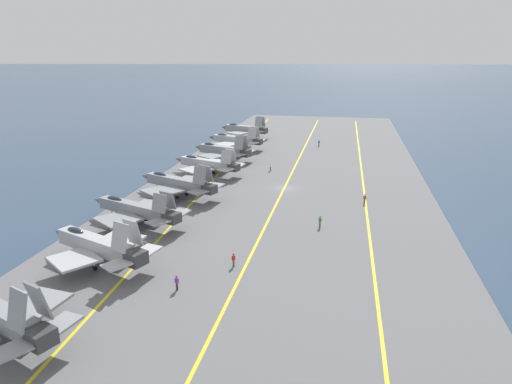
{
  "coord_description": "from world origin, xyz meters",
  "views": [
    {
      "loc": [
        -82.1,
        -11.06,
        25.02
      ],
      "look_at": [
        -11.59,
        3.14,
        2.9
      ],
      "focal_mm": 32.0,
      "sensor_mm": 36.0,
      "label": 1
    }
  ],
  "objects_px": {
    "crew_brown_vest": "(365,198)",
    "crew_red_vest": "(234,259)",
    "crew_blue_vest": "(319,143)",
    "parked_jet_third": "(135,209)",
    "crew_white_vest": "(270,167)",
    "parked_jet_fifth": "(207,164)",
    "parked_jet_sixth": "(222,150)",
    "parked_jet_seventh": "(235,140)",
    "crew_green_vest": "(320,221)",
    "crew_purple_vest": "(177,282)",
    "parked_jet_eighth": "(244,129)",
    "parked_jet_fourth": "(178,183)",
    "parked_jet_second": "(97,245)"
  },
  "relations": [
    {
      "from": "parked_jet_eighth",
      "to": "crew_blue_vest",
      "type": "relative_size",
      "value": 8.52
    },
    {
      "from": "parked_jet_second",
      "to": "parked_jet_fifth",
      "type": "xyz_separation_m",
      "value": [
        43.13,
        -0.27,
        -0.21
      ]
    },
    {
      "from": "parked_jet_third",
      "to": "crew_purple_vest",
      "type": "xyz_separation_m",
      "value": [
        -17.29,
        -12.98,
        -1.51
      ]
    },
    {
      "from": "parked_jet_sixth",
      "to": "parked_jet_second",
      "type": "bearing_deg",
      "value": -179.84
    },
    {
      "from": "parked_jet_second",
      "to": "parked_jet_sixth",
      "type": "relative_size",
      "value": 1.02
    },
    {
      "from": "crew_purple_vest",
      "to": "crew_red_vest",
      "type": "distance_m",
      "value": 8.15
    },
    {
      "from": "parked_jet_sixth",
      "to": "parked_jet_fourth",
      "type": "bearing_deg",
      "value": 179.69
    },
    {
      "from": "parked_jet_second",
      "to": "crew_purple_vest",
      "type": "xyz_separation_m",
      "value": [
        -3.95,
        -11.46,
        -1.68
      ]
    },
    {
      "from": "parked_jet_fourth",
      "to": "crew_green_vest",
      "type": "xyz_separation_m",
      "value": [
        -10.04,
        -25.68,
        -1.56
      ]
    },
    {
      "from": "parked_jet_fifth",
      "to": "crew_blue_vest",
      "type": "xyz_separation_m",
      "value": [
        34.85,
        -20.89,
        -1.43
      ]
    },
    {
      "from": "crew_brown_vest",
      "to": "crew_red_vest",
      "type": "bearing_deg",
      "value": 149.71
    },
    {
      "from": "crew_green_vest",
      "to": "crew_white_vest",
      "type": "xyz_separation_m",
      "value": [
        31.3,
        12.66,
        -0.03
      ]
    },
    {
      "from": "parked_jet_seventh",
      "to": "crew_green_vest",
      "type": "xyz_separation_m",
      "value": [
        -52.32,
        -25.62,
        -1.57
      ]
    },
    {
      "from": "parked_jet_eighth",
      "to": "crew_red_vest",
      "type": "xyz_separation_m",
      "value": [
        -83.51,
        -17.62,
        -1.78
      ]
    },
    {
      "from": "parked_jet_sixth",
      "to": "parked_jet_seventh",
      "type": "xyz_separation_m",
      "value": [
        13.34,
        0.1,
        0.1
      ]
    },
    {
      "from": "parked_jet_seventh",
      "to": "crew_purple_vest",
      "type": "relative_size",
      "value": 9.3
    },
    {
      "from": "parked_jet_seventh",
      "to": "parked_jet_third",
      "type": "bearing_deg",
      "value": 178.73
    },
    {
      "from": "parked_jet_second",
      "to": "parked_jet_seventh",
      "type": "height_order",
      "value": "parked_jet_second"
    },
    {
      "from": "parked_jet_seventh",
      "to": "parked_jet_fourth",
      "type": "bearing_deg",
      "value": 179.93
    },
    {
      "from": "parked_jet_sixth",
      "to": "crew_blue_vest",
      "type": "bearing_deg",
      "value": -44.91
    },
    {
      "from": "parked_jet_fifth",
      "to": "crew_red_vest",
      "type": "bearing_deg",
      "value": -158.62
    },
    {
      "from": "parked_jet_third",
      "to": "crew_white_vest",
      "type": "height_order",
      "value": "parked_jet_third"
    },
    {
      "from": "parked_jet_fourth",
      "to": "crew_blue_vest",
      "type": "relative_size",
      "value": 9.45
    },
    {
      "from": "crew_blue_vest",
      "to": "crew_red_vest",
      "type": "distance_m",
      "value": 75.38
    },
    {
      "from": "parked_jet_seventh",
      "to": "crew_purple_vest",
      "type": "height_order",
      "value": "parked_jet_seventh"
    },
    {
      "from": "parked_jet_second",
      "to": "crew_blue_vest",
      "type": "height_order",
      "value": "parked_jet_second"
    },
    {
      "from": "parked_jet_seventh",
      "to": "crew_blue_vest",
      "type": "xyz_separation_m",
      "value": [
        8.04,
        -21.41,
        -1.57
      ]
    },
    {
      "from": "parked_jet_fifth",
      "to": "crew_green_vest",
      "type": "xyz_separation_m",
      "value": [
        -25.5,
        -25.1,
        -1.42
      ]
    },
    {
      "from": "parked_jet_seventh",
      "to": "crew_blue_vest",
      "type": "distance_m",
      "value": 22.93
    },
    {
      "from": "crew_purple_vest",
      "to": "crew_white_vest",
      "type": "distance_m",
      "value": 52.89
    },
    {
      "from": "parked_jet_second",
      "to": "parked_jet_fourth",
      "type": "distance_m",
      "value": 27.67
    },
    {
      "from": "parked_jet_fifth",
      "to": "parked_jet_eighth",
      "type": "distance_m",
      "value": 43.2
    },
    {
      "from": "crew_red_vest",
      "to": "crew_brown_vest",
      "type": "distance_m",
      "value": 31.74
    },
    {
      "from": "parked_jet_fifth",
      "to": "crew_red_vest",
      "type": "xyz_separation_m",
      "value": [
        -40.35,
        -15.79,
        -1.49
      ]
    },
    {
      "from": "parked_jet_eighth",
      "to": "parked_jet_third",
      "type": "bearing_deg",
      "value": -179.96
    },
    {
      "from": "parked_jet_fifth",
      "to": "parked_jet_second",
      "type": "bearing_deg",
      "value": 179.64
    },
    {
      "from": "parked_jet_fifth",
      "to": "parked_jet_eighth",
      "type": "bearing_deg",
      "value": 2.43
    },
    {
      "from": "parked_jet_third",
      "to": "crew_red_vest",
      "type": "bearing_deg",
      "value": -121.0
    },
    {
      "from": "crew_red_vest",
      "to": "parked_jet_fourth",
      "type": "bearing_deg",
      "value": 33.34
    },
    {
      "from": "crew_blue_vest",
      "to": "crew_brown_vest",
      "type": "relative_size",
      "value": 1.06
    },
    {
      "from": "parked_jet_fifth",
      "to": "parked_jet_sixth",
      "type": "distance_m",
      "value": 13.48
    },
    {
      "from": "crew_blue_vest",
      "to": "parked_jet_second",
      "type": "bearing_deg",
      "value": 164.82
    },
    {
      "from": "crew_brown_vest",
      "to": "parked_jet_third",
      "type": "bearing_deg",
      "value": 116.63
    },
    {
      "from": "parked_jet_eighth",
      "to": "crew_white_vest",
      "type": "bearing_deg",
      "value": -159.11
    },
    {
      "from": "parked_jet_eighth",
      "to": "crew_purple_vest",
      "type": "relative_size",
      "value": 8.91
    },
    {
      "from": "parked_jet_third",
      "to": "crew_purple_vest",
      "type": "height_order",
      "value": "parked_jet_third"
    },
    {
      "from": "crew_blue_vest",
      "to": "parked_jet_eighth",
      "type": "bearing_deg",
      "value": 69.91
    },
    {
      "from": "parked_jet_third",
      "to": "crew_white_vest",
      "type": "xyz_separation_m",
      "value": [
        35.59,
        -14.21,
        -1.49
      ]
    },
    {
      "from": "crew_purple_vest",
      "to": "crew_brown_vest",
      "type": "height_order",
      "value": "crew_purple_vest"
    },
    {
      "from": "parked_jet_seventh",
      "to": "crew_white_vest",
      "type": "bearing_deg",
      "value": -148.34
    }
  ]
}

